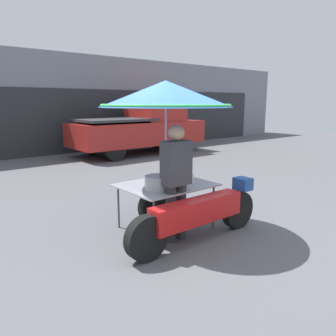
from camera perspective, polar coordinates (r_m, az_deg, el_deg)
The scene contains 5 objects.
ground_plane at distance 4.72m, azimuth 2.81°, elevation -11.65°, with size 36.00×36.00×0.00m, color #56565B.
shopfront_building at distance 12.91m, azimuth -26.52°, elevation 9.92°, with size 28.00×2.06×3.58m.
vendor_motorcycle_cart at distance 4.59m, azimuth 0.24°, elevation 9.22°, with size 2.22×1.86×2.14m.
vendor_person at distance 4.32m, azimuth 1.42°, elevation -1.63°, with size 0.38×0.22×1.57m.
pickup_truck at distance 12.02m, azimuth -4.69°, elevation 6.94°, with size 4.86×1.91×1.92m.
Camera 1 is at (-2.91, -3.22, 1.84)m, focal length 35.00 mm.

